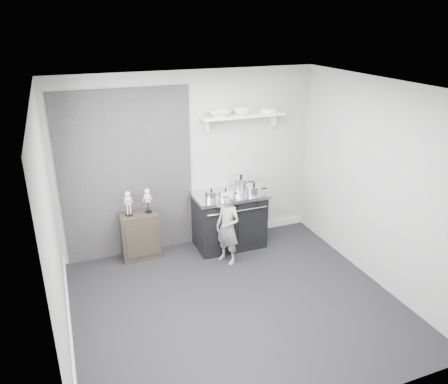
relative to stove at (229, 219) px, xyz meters
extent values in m
plane|color=black|center=(-0.51, -1.48, -0.45)|extent=(4.00, 4.00, 0.00)
cube|color=#A1A19F|center=(-0.51, 0.32, 0.90)|extent=(4.00, 0.02, 2.70)
cube|color=#A1A19F|center=(-0.51, -3.28, 0.90)|extent=(4.00, 0.02, 2.70)
cube|color=#A1A19F|center=(-2.51, -1.48, 0.90)|extent=(0.02, 3.60, 2.70)
cube|color=#A1A19F|center=(1.49, -1.48, 0.90)|extent=(0.02, 3.60, 2.70)
cube|color=silver|center=(-0.51, -1.48, 2.25)|extent=(4.00, 3.60, 0.02)
cube|color=black|center=(-1.46, 0.31, 0.80)|extent=(1.90, 0.02, 2.50)
cube|color=silver|center=(0.49, 0.30, -0.39)|extent=(2.00, 0.03, 0.12)
cube|color=silver|center=(-2.49, -1.48, -0.39)|extent=(0.03, 3.60, 0.12)
cube|color=silver|center=(0.29, 0.19, 1.57)|extent=(1.30, 0.26, 0.04)
cube|color=silver|center=(-0.26, 0.26, 1.45)|extent=(0.03, 0.12, 0.20)
cube|color=silver|center=(0.84, 0.26, 1.45)|extent=(0.03, 0.12, 0.20)
cube|color=black|center=(0.00, 0.00, -0.03)|extent=(1.04, 0.63, 0.83)
cube|color=silver|center=(0.00, 0.00, 0.41)|extent=(1.11, 0.67, 0.05)
cube|color=black|center=(-0.25, -0.31, -0.01)|extent=(0.44, 0.02, 0.54)
cube|color=black|center=(0.25, -0.31, -0.01)|extent=(0.44, 0.02, 0.54)
cylinder|color=silver|center=(0.00, -0.34, 0.28)|extent=(0.94, 0.02, 0.02)
cylinder|color=black|center=(-0.31, -0.32, 0.37)|extent=(0.04, 0.03, 0.04)
cylinder|color=black|center=(0.00, -0.32, 0.37)|extent=(0.04, 0.03, 0.04)
cylinder|color=black|center=(0.31, -0.32, 0.37)|extent=(0.04, 0.03, 0.04)
cube|color=black|center=(-1.38, 0.13, -0.09)|extent=(0.55, 0.32, 0.71)
imported|color=gray|center=(-0.21, -0.46, 0.11)|extent=(0.42, 0.48, 1.11)
cylinder|color=silver|center=(-0.33, -0.13, 0.50)|extent=(0.19, 0.19, 0.12)
cylinder|color=silver|center=(-0.33, -0.13, 0.57)|extent=(0.20, 0.20, 0.02)
sphere|color=black|center=(-0.33, -0.13, 0.59)|extent=(0.03, 0.03, 0.03)
cylinder|color=black|center=(-0.20, -0.13, 0.50)|extent=(0.10, 0.02, 0.02)
cylinder|color=silver|center=(0.25, 0.13, 0.52)|extent=(0.26, 0.26, 0.16)
cylinder|color=silver|center=(0.25, 0.13, 0.61)|extent=(0.27, 0.27, 0.02)
sphere|color=black|center=(0.25, 0.13, 0.64)|extent=(0.05, 0.05, 0.05)
cylinder|color=black|center=(0.42, 0.13, 0.52)|extent=(0.10, 0.02, 0.02)
cylinder|color=silver|center=(0.33, -0.17, 0.50)|extent=(0.25, 0.25, 0.13)
cylinder|color=silver|center=(0.33, -0.17, 0.57)|extent=(0.26, 0.26, 0.02)
sphere|color=black|center=(0.33, -0.17, 0.60)|extent=(0.04, 0.04, 0.04)
cylinder|color=black|center=(0.50, -0.17, 0.50)|extent=(0.10, 0.02, 0.02)
cylinder|color=silver|center=(-0.12, -0.17, 0.49)|extent=(0.20, 0.20, 0.11)
cylinder|color=silver|center=(-0.12, -0.17, 0.55)|extent=(0.20, 0.20, 0.02)
sphere|color=black|center=(-0.12, -0.17, 0.58)|extent=(0.04, 0.04, 0.04)
cylinder|color=black|center=(0.01, -0.17, 0.49)|extent=(0.10, 0.02, 0.02)
imported|color=white|center=(-0.09, 0.19, 1.63)|extent=(0.33, 0.33, 0.08)
imported|color=white|center=(0.27, 0.19, 1.63)|extent=(0.25, 0.25, 0.08)
cylinder|color=white|center=(0.71, 0.19, 1.62)|extent=(0.27, 0.27, 0.06)
camera|label=1|loc=(-2.31, -5.71, 2.94)|focal=35.00mm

